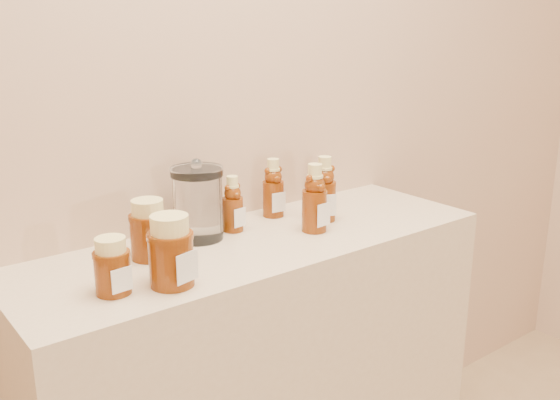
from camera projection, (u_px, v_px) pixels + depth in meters
wall_back at (209, 47)px, 1.54m from camera, size 3.50×0.02×2.70m
display_table at (260, 400)px, 1.65m from camera, size 1.20×0.40×0.90m
bear_bottle_back_left at (233, 200)px, 1.56m from camera, size 0.06×0.06×0.16m
bear_bottle_back_mid at (273, 184)px, 1.68m from camera, size 0.07×0.07×0.18m
bear_bottle_back_right at (323, 179)px, 1.78m from camera, size 0.06×0.06×0.15m
bear_bottle_front_left at (315, 194)px, 1.55m from camera, size 0.07×0.07×0.20m
bear_bottle_front_right at (324, 185)px, 1.64m from camera, size 0.09×0.09×0.20m
honey_jar_left at (112, 266)px, 1.21m from camera, size 0.08×0.08×0.12m
honey_jar_back at (149, 229)px, 1.38m from camera, size 0.11×0.11×0.14m
honey_jar_front at (171, 251)px, 1.24m from camera, size 0.11×0.11×0.15m
glass_canister at (198, 200)px, 1.50m from camera, size 0.15×0.15×0.19m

